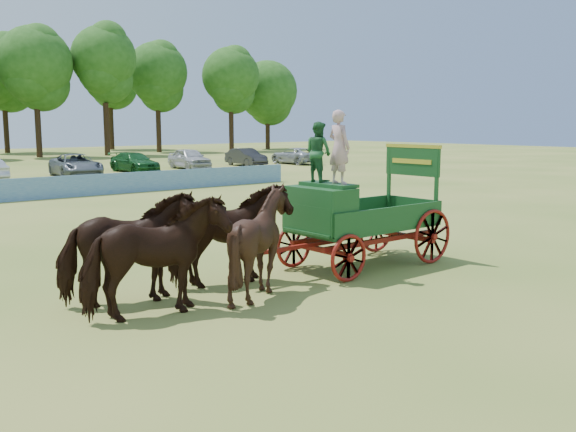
# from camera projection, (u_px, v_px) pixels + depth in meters

# --- Properties ---
(ground) EXTENTS (160.00, 160.00, 0.00)m
(ground) POSITION_uv_depth(u_px,v_px,m) (355.00, 252.00, 17.84)
(ground) COLOR #9F9348
(ground) RESTS_ON ground
(horse_lead_left) EXTENTS (2.78, 1.52, 2.24)m
(horse_lead_left) POSITION_uv_depth(u_px,v_px,m) (155.00, 258.00, 11.67)
(horse_lead_left) COLOR black
(horse_lead_left) RESTS_ON ground
(horse_lead_right) EXTENTS (2.87, 1.84, 2.24)m
(horse_lead_right) POSITION_uv_depth(u_px,v_px,m) (128.00, 249.00, 12.51)
(horse_lead_right) COLOR black
(horse_lead_right) RESTS_ON ground
(horse_wheel_left) EXTENTS (2.39, 2.22, 2.24)m
(horse_wheel_left) POSITION_uv_depth(u_px,v_px,m) (260.00, 242.00, 13.19)
(horse_wheel_left) COLOR black
(horse_wheel_left) RESTS_ON ground
(horse_wheel_right) EXTENTS (2.80, 1.59, 2.24)m
(horse_wheel_right) POSITION_uv_depth(u_px,v_px,m) (229.00, 235.00, 14.03)
(horse_wheel_right) COLOR black
(horse_wheel_right) RESTS_ON ground
(farm_dray) EXTENTS (6.00, 2.00, 3.84)m
(farm_dray) POSITION_uv_depth(u_px,v_px,m) (343.00, 204.00, 15.43)
(farm_dray) COLOR maroon
(farm_dray) RESTS_ON ground
(sponsor_banner) EXTENTS (26.00, 0.08, 1.05)m
(sponsor_banner) POSITION_uv_depth(u_px,v_px,m) (71.00, 186.00, 30.80)
(sponsor_banner) COLOR #1C5498
(sponsor_banner) RESTS_ON ground
(parked_cars) EXTENTS (51.93, 7.05, 1.62)m
(parked_cars) POSITION_uv_depth(u_px,v_px,m) (0.00, 168.00, 39.79)
(parked_cars) COLOR silver
(parked_cars) RESTS_ON ground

